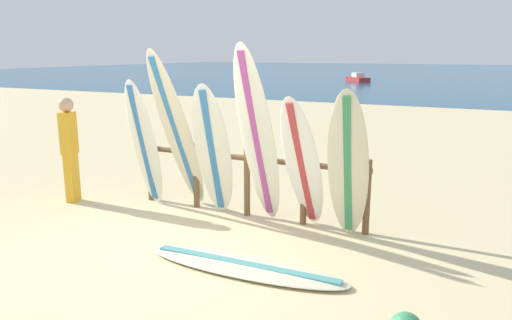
% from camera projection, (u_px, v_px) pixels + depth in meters
% --- Properties ---
extents(ground_plane, '(120.00, 120.00, 0.00)m').
position_uv_depth(ground_plane, '(156.00, 253.00, 5.83)').
color(ground_plane, beige).
extents(ocean_water, '(120.00, 80.00, 0.01)m').
position_uv_depth(ocean_water, '(462.00, 73.00, 56.77)').
color(ocean_water, navy).
rests_on(ocean_water, ground).
extents(surfboard_rack, '(3.62, 0.09, 1.01)m').
position_uv_depth(surfboard_rack, '(247.00, 173.00, 7.06)').
color(surfboard_rack, brown).
rests_on(surfboard_rack, ground).
extents(surfboard_leaning_far_left, '(0.62, 0.59, 1.98)m').
position_uv_depth(surfboard_leaning_far_left, '(144.00, 144.00, 7.39)').
color(surfboard_leaning_far_left, white).
rests_on(surfboard_leaning_far_left, ground).
extents(surfboard_leaning_left, '(0.47, 1.18, 2.43)m').
position_uv_depth(surfboard_leaning_left, '(177.00, 133.00, 7.03)').
color(surfboard_leaning_left, beige).
rests_on(surfboard_leaning_left, ground).
extents(surfboard_leaning_center_left, '(0.66, 0.88, 1.98)m').
position_uv_depth(surfboard_leaning_center_left, '(213.00, 152.00, 6.80)').
color(surfboard_leaning_center_left, white).
rests_on(surfboard_leaning_center_left, ground).
extents(surfboard_leaning_center, '(0.71, 0.87, 2.50)m').
position_uv_depth(surfboard_leaning_center, '(257.00, 137.00, 6.53)').
color(surfboard_leaning_center, silver).
rests_on(surfboard_leaning_center, ground).
extents(surfboard_leaning_center_right, '(0.54, 0.98, 1.87)m').
position_uv_depth(surfboard_leaning_center_right, '(302.00, 165.00, 6.28)').
color(surfboard_leaning_center_right, white).
rests_on(surfboard_leaning_center_right, ground).
extents(surfboard_leaning_right, '(0.56, 0.65, 1.96)m').
position_uv_depth(surfboard_leaning_right, '(348.00, 166.00, 5.98)').
color(surfboard_leaning_right, beige).
rests_on(surfboard_leaning_right, ground).
extents(surfboard_lying_on_sand, '(2.41, 0.64, 0.08)m').
position_uv_depth(surfboard_lying_on_sand, '(244.00, 266.00, 5.39)').
color(surfboard_lying_on_sand, beige).
rests_on(surfboard_lying_on_sand, ground).
extents(beachgoer_standing, '(0.24, 0.31, 1.67)m').
position_uv_depth(beachgoer_standing, '(69.00, 145.00, 7.66)').
color(beachgoer_standing, gold).
rests_on(beachgoer_standing, ground).
extents(small_boat_offshore, '(2.49, 2.82, 0.71)m').
position_uv_depth(small_boat_offshore, '(358.00, 78.00, 39.65)').
color(small_boat_offshore, '#B22D28').
rests_on(small_boat_offshore, ocean_water).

